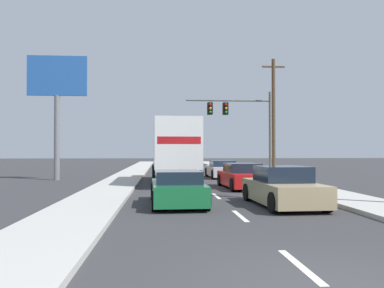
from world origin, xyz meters
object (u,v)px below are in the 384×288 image
Objects in this scene: box_truck at (174,148)px; car_tan at (283,188)px; roadside_billboard at (57,92)px; traffic_signal_mast at (235,115)px; car_silver at (222,170)px; car_red at (242,177)px; car_green at (177,189)px; utility_pole_mid at (274,115)px.

box_truck is 10.43m from car_tan.
traffic_signal_mast is at bearing 22.71° from roadside_billboard.
car_silver is 7.73m from car_red.
car_green is at bearing -120.45° from car_red.
box_truck is 2.04× the size of car_red.
car_green is (-0.16, -9.21, -1.46)m from box_truck.
utility_pole_mid is at bearing 66.63° from car_red.
car_red is at bearing -113.37° from utility_pole_mid.
car_green is 6.84m from car_red.
car_green is 0.47× the size of utility_pole_mid.
traffic_signal_mast reaches higher than box_truck.
roadside_billboard is (-7.23, 12.25, 5.06)m from car_green.
traffic_signal_mast is 0.76× the size of utility_pole_mid.
car_green is 19.10m from utility_pole_mid.
car_tan is (3.40, -9.76, -1.42)m from box_truck.
car_silver is at bearing 89.87° from car_tan.
utility_pole_mid is at bearing 34.45° from car_silver.
box_truck is 9.33m from car_green.
utility_pole_mid reaches higher than box_truck.
traffic_signal_mast is 2.98m from utility_pole_mid.
box_truck is 0.98× the size of utility_pole_mid.
car_red is at bearing -45.04° from box_truck.
car_silver is 0.97× the size of car_red.
car_red is (3.47, 5.90, 0.02)m from car_green.
car_green is at bearing -91.01° from box_truck.
car_tan reaches higher than car_red.
car_green is 3.60m from car_tan.
car_tan is (3.56, -0.55, 0.04)m from car_green.
car_silver is 0.46× the size of utility_pole_mid.
box_truck is 4.90m from car_red.
roadside_billboard is at bearing -172.71° from car_silver.
roadside_billboard reaches higher than traffic_signal_mast.
car_silver is 0.99× the size of car_tan.
box_truck is 11.32m from utility_pole_mid.
car_tan is 18.58m from traffic_signal_mast.
roadside_billboard is at bearing -157.29° from traffic_signal_mast.
roadside_billboard is at bearing 120.56° from car_green.
roadside_billboard reaches higher than car_red.
car_red is at bearing 90.81° from car_tan.
utility_pole_mid is (8.00, 7.56, 2.65)m from box_truck.
car_silver is at bearing -145.55° from utility_pole_mid.
car_tan reaches higher than car_green.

